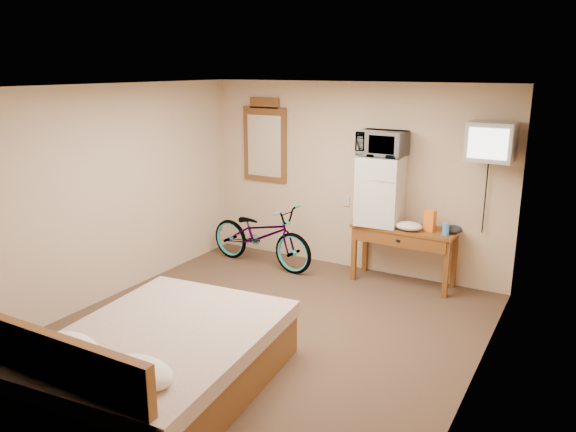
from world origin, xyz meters
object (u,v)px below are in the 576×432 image
object	(u,v)px
mini_fridge	(380,190)
bicycle	(261,235)
desk	(403,237)
microwave	(382,143)
blue_cup	(446,229)
crt_television	(491,142)
bed	(158,360)
wall_mirror	(265,141)

from	to	relation	value
mini_fridge	bicycle	world-z (taller)	mini_fridge
desk	microwave	xyz separation A→B (m)	(-0.34, 0.03, 1.14)
blue_cup	bicycle	bearing A→B (deg)	-174.98
mini_fridge	crt_television	bearing A→B (deg)	-0.43
bed	wall_mirror	bearing A→B (deg)	107.91
blue_cup	crt_television	distance (m)	1.13
mini_fridge	bed	world-z (taller)	mini_fridge
blue_cup	bed	bearing A→B (deg)	-114.88
microwave	blue_cup	world-z (taller)	microwave
mini_fridge	bed	distance (m)	3.58
microwave	bicycle	bearing A→B (deg)	-167.93
blue_cup	wall_mirror	distance (m)	2.86
desk	crt_television	distance (m)	1.56
mini_fridge	blue_cup	xyz separation A→B (m)	(0.87, -0.09, -0.36)
wall_mirror	bicycle	xyz separation A→B (m)	(0.26, -0.54, -1.21)
bicycle	wall_mirror	bearing A→B (deg)	31.50
microwave	bicycle	distance (m)	2.09
crt_television	bicycle	world-z (taller)	crt_television
blue_cup	crt_television	size ratio (longest dim) A/B	0.24
wall_mirror	crt_television	bearing A→B (deg)	-4.61
crt_television	bicycle	distance (m)	3.22
bed	blue_cup	bearing A→B (deg)	65.12
bicycle	blue_cup	bearing A→B (deg)	-78.95
crt_television	desk	bearing A→B (deg)	-178.82
mini_fridge	crt_television	size ratio (longest dim) A/B	1.45
microwave	wall_mirror	distance (m)	1.87
mini_fridge	bed	size ratio (longest dim) A/B	0.38
mini_fridge	crt_television	xyz separation A→B (m)	(1.28, -0.01, 0.69)
desk	crt_television	world-z (taller)	crt_television
wall_mirror	bicycle	world-z (taller)	wall_mirror
mini_fridge	bicycle	xyz separation A→B (m)	(-1.59, -0.30, -0.74)
mini_fridge	microwave	distance (m)	0.59
microwave	bed	bearing A→B (deg)	-99.85
microwave	wall_mirror	xyz separation A→B (m)	(-1.85, 0.24, -0.12)
mini_fridge	blue_cup	size ratio (longest dim) A/B	6.02
mini_fridge	wall_mirror	bearing A→B (deg)	172.53
wall_mirror	bed	bearing A→B (deg)	-72.09
mini_fridge	blue_cup	distance (m)	0.94
desk	microwave	size ratio (longest dim) A/B	2.27
microwave	bed	size ratio (longest dim) A/B	0.25
blue_cup	bicycle	world-z (taller)	blue_cup
wall_mirror	desk	bearing A→B (deg)	-7.06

